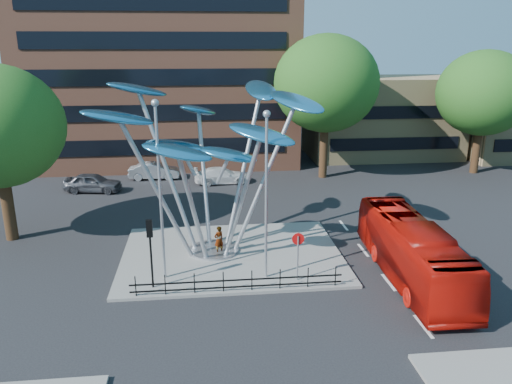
{
  "coord_description": "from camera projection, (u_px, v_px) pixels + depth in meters",
  "views": [
    {
      "loc": [
        -2.47,
        -19.42,
        11.41
      ],
      "look_at": [
        0.12,
        4.0,
        4.29
      ],
      "focal_mm": 35.0,
      "sensor_mm": 36.0,
      "label": 1
    }
  ],
  "objects": [
    {
      "name": "pedestrian",
      "position": [
        219.0,
        240.0,
        27.47
      ],
      "size": [
        0.69,
        0.63,
        1.58
      ],
      "primitive_type": "imported",
      "rotation": [
        0.0,
        0.0,
        3.7
      ],
      "color": "gray",
      "rests_on": "traffic_island"
    },
    {
      "name": "brick_tower",
      "position": [
        160.0,
        2.0,
        47.51
      ],
      "size": [
        25.0,
        15.0,
        30.0
      ],
      "primitive_type": "cube",
      "color": "brown",
      "rests_on": "ground"
    },
    {
      "name": "parked_car_right",
      "position": [
        222.0,
        175.0,
        41.69
      ],
      "size": [
        4.73,
        2.23,
        1.33
      ],
      "primitive_type": "imported",
      "rotation": [
        0.0,
        0.0,
        1.65
      ],
      "color": "silver",
      "rests_on": "ground"
    },
    {
      "name": "pedestrian_railing_front",
      "position": [
        238.0,
        283.0,
        23.4
      ],
      "size": [
        10.0,
        0.06,
        1.0
      ],
      "color": "black",
      "rests_on": "traffic_island"
    },
    {
      "name": "traffic_light_island",
      "position": [
        150.0,
        239.0,
        23.14
      ],
      "size": [
        0.28,
        0.18,
        3.42
      ],
      "color": "black",
      "rests_on": "traffic_island"
    },
    {
      "name": "traffic_island",
      "position": [
        232.0,
        255.0,
        27.63
      ],
      "size": [
        12.0,
        9.0,
        0.15
      ],
      "primitive_type": "cube",
      "color": "slate",
      "rests_on": "ground"
    },
    {
      "name": "parked_car_left",
      "position": [
        93.0,
        183.0,
        39.27
      ],
      "size": [
        4.63,
        2.46,
        1.5
      ],
      "primitive_type": "imported",
      "rotation": [
        0.0,
        0.0,
        1.41
      ],
      "color": "#44464C",
      "rests_on": "ground"
    },
    {
      "name": "street_lamp_right",
      "position": [
        266.0,
        181.0,
        23.48
      ],
      "size": [
        0.36,
        0.36,
        8.3
      ],
      "color": "#9EA0A5",
      "rests_on": "traffic_island"
    },
    {
      "name": "ground",
      "position": [
        263.0,
        311.0,
        22.04
      ],
      "size": [
        120.0,
        120.0,
        0.0
      ],
      "primitive_type": "plane",
      "color": "black",
      "rests_on": "ground"
    },
    {
      "name": "parked_car_mid",
      "position": [
        154.0,
        171.0,
        43.0
      ],
      "size": [
        4.36,
        1.63,
        1.42
      ],
      "primitive_type": "imported",
      "rotation": [
        0.0,
        0.0,
        1.54
      ],
      "color": "#A4A6AB",
      "rests_on": "ground"
    },
    {
      "name": "low_building_near",
      "position": [
        382.0,
        117.0,
        51.11
      ],
      "size": [
        15.0,
        8.0,
        8.0
      ],
      "primitive_type": "cube",
      "color": "tan",
      "rests_on": "ground"
    },
    {
      "name": "no_entry_sign_island",
      "position": [
        298.0,
        248.0,
        24.12
      ],
      "size": [
        0.6,
        0.1,
        2.45
      ],
      "color": "#9EA0A5",
      "rests_on": "traffic_island"
    },
    {
      "name": "street_lamp_left",
      "position": [
        159.0,
        176.0,
        23.35
      ],
      "size": [
        0.36,
        0.36,
        8.8
      ],
      "color": "#9EA0A5",
      "rests_on": "traffic_island"
    },
    {
      "name": "leaf_sculpture",
      "position": [
        209.0,
        132.0,
        26.19
      ],
      "size": [
        12.72,
        9.54,
        9.51
      ],
      "color": "#9EA0A5",
      "rests_on": "traffic_island"
    },
    {
      "name": "tree_far",
      "position": [
        484.0,
        93.0,
        43.24
      ],
      "size": [
        8.0,
        8.0,
        10.81
      ],
      "color": "black",
      "rests_on": "ground"
    },
    {
      "name": "red_bus",
      "position": [
        412.0,
        251.0,
        24.71
      ],
      "size": [
        2.85,
        10.66,
        2.95
      ],
      "primitive_type": "imported",
      "rotation": [
        0.0,
        0.0,
        -0.04
      ],
      "color": "#B00F08",
      "rests_on": "ground"
    },
    {
      "name": "tree_right",
      "position": [
        326.0,
        84.0,
        41.49
      ],
      "size": [
        8.8,
        8.8,
        12.11
      ],
      "color": "black",
      "rests_on": "ground"
    }
  ]
}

